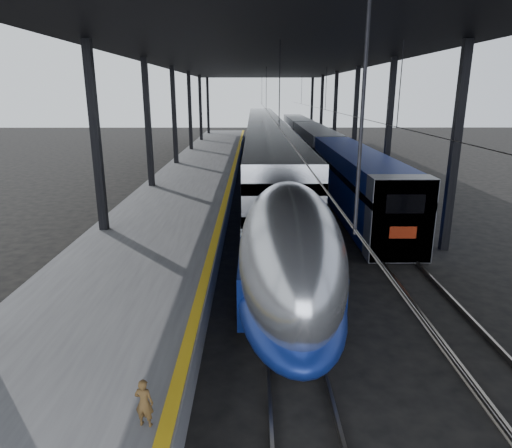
{
  "coord_description": "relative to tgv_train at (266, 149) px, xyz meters",
  "views": [
    {
      "loc": [
        0.91,
        -14.67,
        6.92
      ],
      "look_at": [
        1.01,
        2.31,
        2.0
      ],
      "focal_mm": 32.0,
      "sensor_mm": 36.0,
      "label": 1
    }
  ],
  "objects": [
    {
      "name": "yellow_strip",
      "position": [
        -2.7,
        -5.49,
        -1.11
      ],
      "size": [
        0.3,
        80.0,
        0.01
      ],
      "primitive_type": "cube",
      "color": "gold",
      "rests_on": "platform"
    },
    {
      "name": "second_train",
      "position": [
        5.0,
        4.85,
        -0.28
      ],
      "size": [
        2.62,
        56.05,
        3.61
      ],
      "color": "navy",
      "rests_on": "ground"
    },
    {
      "name": "rails",
      "position": [
        2.5,
        -5.49,
        -2.03
      ],
      "size": [
        6.52,
        80.0,
        0.16
      ],
      "color": "slate",
      "rests_on": "ground"
    },
    {
      "name": "ground",
      "position": [
        -2.0,
        -25.49,
        -2.11
      ],
      "size": [
        160.0,
        160.0,
        0.0
      ],
      "primitive_type": "plane",
      "color": "black",
      "rests_on": "ground"
    },
    {
      "name": "canopy",
      "position": [
        -0.1,
        -5.49,
        7.0
      ],
      "size": [
        18.0,
        75.0,
        9.47
      ],
      "color": "black",
      "rests_on": "ground"
    },
    {
      "name": "child",
      "position": [
        -3.09,
        -33.09,
        -0.63
      ],
      "size": [
        0.39,
        0.29,
        0.96
      ],
      "primitive_type": "imported",
      "rotation": [
        0.0,
        0.0,
        2.96
      ],
      "color": "#51381B",
      "rests_on": "platform"
    },
    {
      "name": "tgv_train",
      "position": [
        0.0,
        0.0,
        0.0
      ],
      "size": [
        3.15,
        65.2,
        4.51
      ],
      "color": "#AEB0B5",
      "rests_on": "ground"
    },
    {
      "name": "platform",
      "position": [
        -5.5,
        -5.49,
        -1.61
      ],
      "size": [
        6.0,
        80.0,
        1.0
      ],
      "primitive_type": "cube",
      "color": "#4C4C4F",
      "rests_on": "ground"
    }
  ]
}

